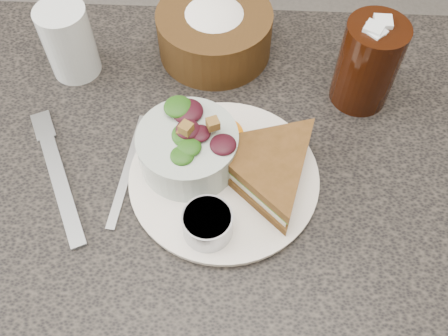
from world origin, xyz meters
name	(u,v)px	position (x,y,z in m)	size (l,w,h in m)	color
floor	(222,325)	(0.00, 0.00, 0.00)	(6.00, 6.00, 0.00)	#595653
dining_table	(221,273)	(0.00, 0.00, 0.38)	(1.00, 0.70, 0.75)	black
dinner_plate	(224,178)	(0.01, -0.01, 0.76)	(0.26, 0.26, 0.01)	silver
sandwich	(267,167)	(0.06, -0.01, 0.79)	(0.18, 0.18, 0.05)	brown
salad_bowl	(188,144)	(-0.04, 0.01, 0.80)	(0.14, 0.14, 0.08)	#A2B1AA
dressing_ramekin	(208,224)	(-0.01, -0.09, 0.78)	(0.06, 0.06, 0.04)	#9CA0A9
orange_wedge	(223,128)	(0.00, 0.06, 0.77)	(0.06, 0.06, 0.03)	orange
fork	(60,182)	(-0.22, -0.03, 0.75)	(0.02, 0.21, 0.01)	#969CA3
knife	(128,169)	(-0.13, 0.00, 0.75)	(0.01, 0.19, 0.00)	#A8ACB1
bread_basket	(214,26)	(-0.02, 0.24, 0.80)	(0.18, 0.18, 0.10)	#503315
cola_glass	(369,61)	(0.21, 0.16, 0.82)	(0.09, 0.09, 0.15)	black
water_glass	(69,41)	(-0.24, 0.19, 0.81)	(0.08, 0.08, 0.12)	silver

